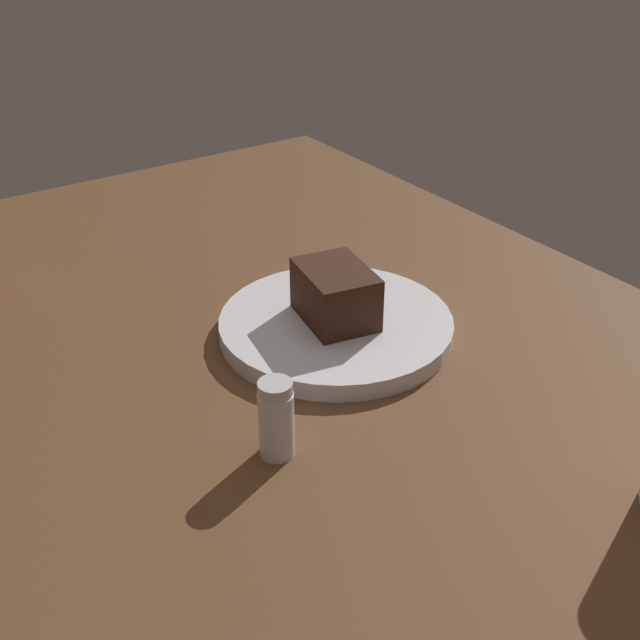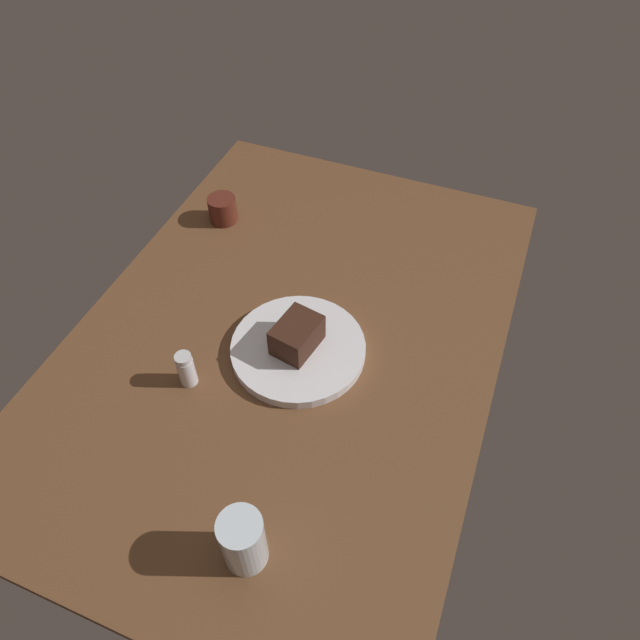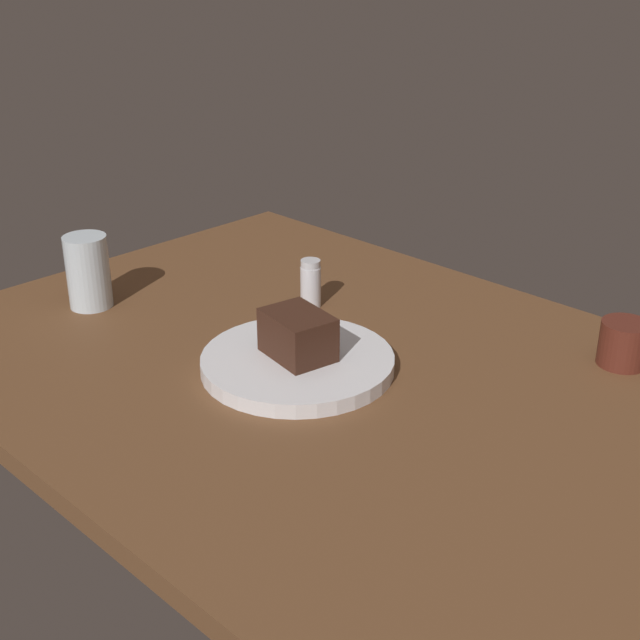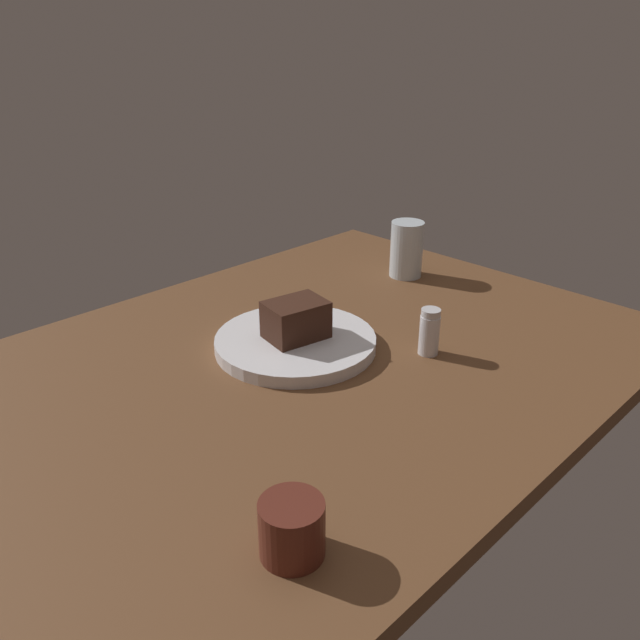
% 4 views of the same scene
% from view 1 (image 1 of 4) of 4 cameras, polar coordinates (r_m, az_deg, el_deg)
% --- Properties ---
extents(dining_table, '(1.20, 0.84, 0.03)m').
position_cam_1_polar(dining_table, '(0.94, -2.11, -1.42)').
color(dining_table, brown).
rests_on(dining_table, ground).
extents(dessert_plate, '(0.27, 0.27, 0.02)m').
position_cam_1_polar(dessert_plate, '(0.92, 1.14, -0.42)').
color(dessert_plate, silver).
rests_on(dessert_plate, dining_table).
extents(chocolate_cake_slice, '(0.11, 0.09, 0.06)m').
position_cam_1_polar(chocolate_cake_slice, '(0.90, 1.11, 1.84)').
color(chocolate_cake_slice, '#381E14').
rests_on(chocolate_cake_slice, dessert_plate).
extents(salt_shaker, '(0.03, 0.03, 0.08)m').
position_cam_1_polar(salt_shaker, '(0.73, -3.14, -7.07)').
color(salt_shaker, silver).
rests_on(salt_shaker, dining_table).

